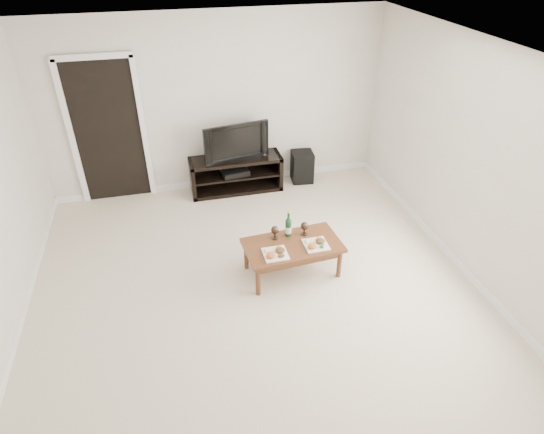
{
  "coord_description": "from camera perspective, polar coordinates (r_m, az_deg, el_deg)",
  "views": [
    {
      "loc": [
        -0.76,
        -3.68,
        3.56
      ],
      "look_at": [
        0.3,
        0.56,
        0.7
      ],
      "focal_mm": 30.0,
      "sensor_mm": 36.0,
      "label": 1
    }
  ],
  "objects": [
    {
      "name": "doorway",
      "position": [
        6.94,
        -19.84,
        9.83
      ],
      "size": [
        0.9,
        0.02,
        2.05
      ],
      "primitive_type": "cube",
      "color": "black",
      "rests_on": "ground"
    },
    {
      "name": "plate_right",
      "position": [
        5.24,
        5.54,
        -3.27
      ],
      "size": [
        0.27,
        0.27,
        0.07
      ],
      "primitive_type": "cube",
      "color": "white",
      "rests_on": "coffee_table"
    },
    {
      "name": "television",
      "position": [
        6.82,
        -4.75,
        9.56
      ],
      "size": [
        1.0,
        0.3,
        0.57
      ],
      "primitive_type": "imported",
      "rotation": [
        0.0,
        0.0,
        0.17
      ],
      "color": "black",
      "rests_on": "media_console"
    },
    {
      "name": "floor",
      "position": [
        5.17,
        -1.72,
        -10.25
      ],
      "size": [
        5.5,
        5.5,
        0.0
      ],
      "primitive_type": "plane",
      "color": "beige",
      "rests_on": "ground"
    },
    {
      "name": "goblet_right",
      "position": [
        5.38,
        4.09,
        -1.45
      ],
      "size": [
        0.09,
        0.09,
        0.17
      ],
      "primitive_type": null,
      "color": "#35271D",
      "rests_on": "coffee_table"
    },
    {
      "name": "back_wall",
      "position": [
        6.87,
        -7.11,
        13.8
      ],
      "size": [
        5.0,
        0.04,
        2.6
      ],
      "primitive_type": "cube",
      "color": "beige",
      "rests_on": "ground"
    },
    {
      "name": "av_receiver",
      "position": [
        7.02,
        -4.69,
        5.7
      ],
      "size": [
        0.44,
        0.35,
        0.08
      ],
      "primitive_type": "cube",
      "rotation": [
        0.0,
        0.0,
        0.13
      ],
      "color": "black",
      "rests_on": "media_console"
    },
    {
      "name": "ceiling",
      "position": [
        3.87,
        -2.39,
        19.17
      ],
      "size": [
        5.0,
        5.5,
        0.04
      ],
      "primitive_type": "cube",
      "color": "white",
      "rests_on": "back_wall"
    },
    {
      "name": "wine_bottle",
      "position": [
        5.3,
        2.07,
        -0.78
      ],
      "size": [
        0.07,
        0.07,
        0.35
      ],
      "primitive_type": "cylinder",
      "color": "#103A1A",
      "rests_on": "coffee_table"
    },
    {
      "name": "subwoofer",
      "position": [
        7.34,
        3.8,
        6.33
      ],
      "size": [
        0.36,
        0.36,
        0.49
      ],
      "primitive_type": "cube",
      "rotation": [
        0.0,
        0.0,
        -0.1
      ],
      "color": "black",
      "rests_on": "ground"
    },
    {
      "name": "coffee_table",
      "position": [
        5.39,
        2.55,
        -5.19
      ],
      "size": [
        1.16,
        0.69,
        0.42
      ],
      "primitive_type": "cube",
      "rotation": [
        0.0,
        0.0,
        0.07
      ],
      "color": "brown",
      "rests_on": "ground"
    },
    {
      "name": "plate_left",
      "position": [
        5.08,
        0.42,
        -4.45
      ],
      "size": [
        0.27,
        0.27,
        0.07
      ],
      "primitive_type": "cube",
      "color": "white",
      "rests_on": "coffee_table"
    },
    {
      "name": "goblet_left",
      "position": [
        5.3,
        0.35,
        -1.96
      ],
      "size": [
        0.09,
        0.09,
        0.17
      ],
      "primitive_type": null,
      "color": "#35271D",
      "rests_on": "coffee_table"
    },
    {
      "name": "media_console",
      "position": [
        7.06,
        -4.54,
        5.39
      ],
      "size": [
        1.4,
        0.45,
        0.55
      ],
      "primitive_type": "cube",
      "color": "black",
      "rests_on": "ground"
    }
  ]
}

